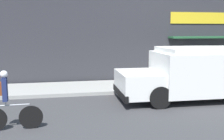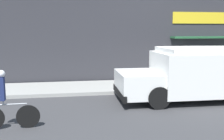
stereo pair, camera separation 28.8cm
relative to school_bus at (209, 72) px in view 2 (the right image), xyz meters
The scene contains 6 objects.
ground_plane 1.88m from the school_bus, 124.66° to the left, with size 70.00×70.00×0.00m, color #38383A.
sidewalk 2.87m from the school_bus, 108.95° to the left, with size 28.00×2.56×0.15m.
storefront 4.41m from the school_bus, 101.34° to the left, with size 17.97×0.87×5.45m.
school_bus is the anchor object (origin of this frame).
cyclist 7.49m from the school_bus, 163.58° to the right, with size 1.59×0.20×1.66m.
trash_bin 3.18m from the school_bus, 77.95° to the left, with size 0.51×0.51×0.89m.
Camera 2 is at (-4.54, -10.68, 2.70)m, focal length 42.00 mm.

